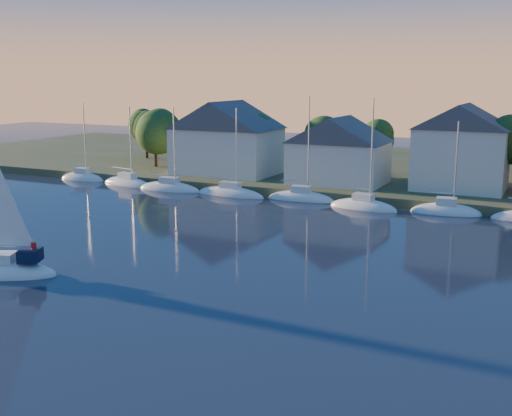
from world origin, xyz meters
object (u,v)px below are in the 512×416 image
Objects in this scene: clubhouse_west at (227,137)px; clubhouse_centre at (339,149)px; clubhouse_east at (462,146)px; hero_sailboat at (1,268)px.

clubhouse_west reaches higher than clubhouse_centre.
clubhouse_centre is 1.10× the size of clubhouse_east.
hero_sailboat is at bearing -118.52° from clubhouse_east.
hero_sailboat is (-10.33, -42.76, -4.58)m from clubhouse_centre.
clubhouse_east is at bearing 8.13° from clubhouse_centre.
clubhouse_east is (30.00, 1.00, 0.07)m from clubhouse_west.
clubhouse_east is at bearing 1.91° from clubhouse_west.
clubhouse_west is 44.45m from hero_sailboat.
clubhouse_west is at bearing 176.42° from clubhouse_centre.
hero_sailboat is at bearing -82.61° from clubhouse_west.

